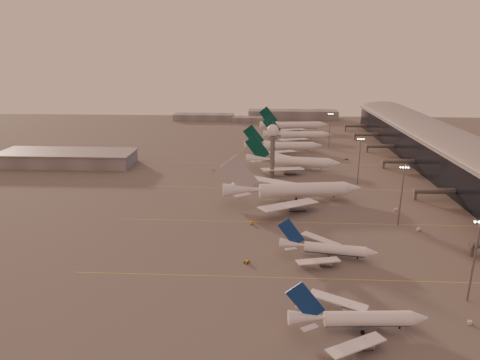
{
  "coord_description": "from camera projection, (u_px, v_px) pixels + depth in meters",
  "views": [
    {
      "loc": [
        -0.71,
        -109.02,
        68.13
      ],
      "look_at": [
        -10.64,
        78.99,
        10.57
      ],
      "focal_mm": 32.0,
      "sensor_mm": 36.0,
      "label": 1
    }
  ],
  "objects": [
    {
      "name": "ground",
      "position": [
        262.0,
        295.0,
        123.99
      ],
      "size": [
        700.0,
        700.0,
        0.0
      ],
      "primitive_type": "plane",
      "color": "#4F4D4D",
      "rests_on": "ground"
    },
    {
      "name": "taxiway_markings",
      "position": [
        335.0,
        222.0,
        175.96
      ],
      "size": [
        180.0,
        185.25,
        0.02
      ],
      "color": "gold",
      "rests_on": "ground"
    },
    {
      "name": "terminal",
      "position": [
        472.0,
        166.0,
        220.61
      ],
      "size": [
        57.0,
        362.0,
        23.04
      ],
      "color": "black",
      "rests_on": "ground"
    },
    {
      "name": "hangar",
      "position": [
        68.0,
        158.0,
        262.47
      ],
      "size": [
        82.0,
        27.0,
        8.5
      ],
      "color": "slate",
      "rests_on": "ground"
    },
    {
      "name": "radar_tower",
      "position": [
        273.0,
        140.0,
        232.21
      ],
      "size": [
        6.4,
        6.4,
        31.1
      ],
      "color": "slate",
      "rests_on": "ground"
    },
    {
      "name": "mast_a",
      "position": [
        475.0,
        257.0,
        117.05
      ],
      "size": [
        3.6,
        0.56,
        25.0
      ],
      "color": "slate",
      "rests_on": "ground"
    },
    {
      "name": "mast_b",
      "position": [
        402.0,
        193.0,
        169.73
      ],
      "size": [
        3.6,
        0.56,
        25.0
      ],
      "color": "slate",
      "rests_on": "ground"
    },
    {
      "name": "mast_c",
      "position": [
        359.0,
        159.0,
        222.5
      ],
      "size": [
        3.6,
        0.56,
        25.0
      ],
      "color": "slate",
      "rests_on": "ground"
    },
    {
      "name": "mast_d",
      "position": [
        330.0,
        128.0,
        308.55
      ],
      "size": [
        3.6,
        0.56,
        25.0
      ],
      "color": "slate",
      "rests_on": "ground"
    },
    {
      "name": "distant_horizon",
      "position": [
        266.0,
        116.0,
        433.22
      ],
      "size": [
        165.0,
        37.5,
        9.0
      ],
      "color": "slate",
      "rests_on": "ground"
    },
    {
      "name": "narrowbody_near",
      "position": [
        358.0,
        321.0,
        107.3
      ],
      "size": [
        36.23,
        28.86,
        14.15
      ],
      "color": "white",
      "rests_on": "ground"
    },
    {
      "name": "narrowbody_mid",
      "position": [
        327.0,
        250.0,
        145.58
      ],
      "size": [
        33.58,
        26.6,
        13.19
      ],
      "color": "white",
      "rests_on": "ground"
    },
    {
      "name": "widebody_white",
      "position": [
        293.0,
        193.0,
        199.15
      ],
      "size": [
        65.81,
        52.39,
        23.23
      ],
      "color": "white",
      "rests_on": "ground"
    },
    {
      "name": "greentail_a",
      "position": [
        293.0,
        164.0,
        252.28
      ],
      "size": [
        56.13,
        45.08,
        20.44
      ],
      "color": "white",
      "rests_on": "ground"
    },
    {
      "name": "greentail_b",
      "position": [
        283.0,
        148.0,
        293.7
      ],
      "size": [
        54.45,
        43.83,
        19.78
      ],
      "color": "white",
      "rests_on": "ground"
    },
    {
      "name": "greentail_c",
      "position": [
        298.0,
        136.0,
        332.53
      ],
      "size": [
        53.95,
        43.49,
        19.58
      ],
      "color": "white",
      "rests_on": "ground"
    },
    {
      "name": "greentail_d",
      "position": [
        294.0,
        127.0,
        370.55
      ],
      "size": [
        60.44,
        48.57,
        21.99
      ],
      "color": "white",
      "rests_on": "ground"
    },
    {
      "name": "gsv_catering_a",
      "position": [
        471.0,
        318.0,
        110.07
      ],
      "size": [
        5.01,
        3.39,
        3.77
      ],
      "color": "silver",
      "rests_on": "ground"
    },
    {
      "name": "gsv_tug_mid",
      "position": [
        247.0,
        262.0,
        142.17
      ],
      "size": [
        3.85,
        3.18,
        0.95
      ],
      "color": "orange",
      "rests_on": "ground"
    },
    {
      "name": "gsv_truck_b",
      "position": [
        420.0,
        228.0,
        167.39
      ],
      "size": [
        6.3,
        2.78,
        2.47
      ],
      "color": "silver",
      "rests_on": "ground"
    },
    {
      "name": "gsv_truck_c",
      "position": [
        252.0,
        221.0,
        173.77
      ],
      "size": [
        6.48,
        4.88,
        2.49
      ],
      "color": "orange",
      "rests_on": "ground"
    },
    {
      "name": "gsv_catering_b",
      "position": [
        397.0,
        206.0,
        187.75
      ],
      "size": [
        5.92,
        3.36,
        4.59
      ],
      "color": "silver",
      "rests_on": "ground"
    },
    {
      "name": "gsv_tug_far",
      "position": [
        270.0,
        185.0,
        222.06
      ],
      "size": [
        4.01,
        3.79,
        0.99
      ],
      "color": "silver",
      "rests_on": "ground"
    },
    {
      "name": "gsv_truck_d",
      "position": [
        213.0,
        168.0,
        252.89
      ],
      "size": [
        1.92,
        4.84,
        1.94
      ],
      "color": "silver",
      "rests_on": "ground"
    },
    {
      "name": "gsv_tug_hangar",
      "position": [
        346.0,
        159.0,
        275.92
      ],
      "size": [
        4.11,
        3.42,
        1.01
      ],
      "color": "orange",
      "rests_on": "ground"
    }
  ]
}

